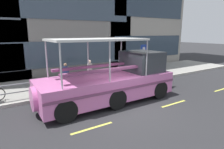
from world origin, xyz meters
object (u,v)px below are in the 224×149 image
at_px(pedestrian_near_bow, 122,66).
at_px(pedestrian_mid_right, 66,72).
at_px(parking_sign, 143,55).
at_px(duck_tour_boat, 116,80).
at_px(pedestrian_mid_left, 90,69).

height_order(pedestrian_near_bow, pedestrian_mid_right, pedestrian_near_bow).
distance_m(pedestrian_near_bow, pedestrian_mid_right, 4.45).
bearing_deg(parking_sign, pedestrian_mid_right, 173.17).
distance_m(duck_tour_boat, pedestrian_mid_right, 4.07).
height_order(parking_sign, duck_tour_boat, duck_tour_boat).
xyz_separation_m(duck_tour_boat, pedestrian_near_bow, (2.87, 3.43, 0.00)).
relative_size(pedestrian_near_bow, pedestrian_mid_left, 0.96).
bearing_deg(duck_tour_boat, parking_sign, 32.83).
bearing_deg(pedestrian_mid_left, duck_tour_boat, -92.71).
bearing_deg(parking_sign, duck_tour_boat, -147.17).
xyz_separation_m(pedestrian_near_bow, pedestrian_mid_left, (-2.70, 0.20, 0.04)).
height_order(pedestrian_mid_left, pedestrian_mid_right, pedestrian_mid_left).
height_order(parking_sign, pedestrian_near_bow, parking_sign).
relative_size(duck_tour_boat, pedestrian_mid_right, 6.05).
relative_size(duck_tour_boat, pedestrian_mid_left, 5.71).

